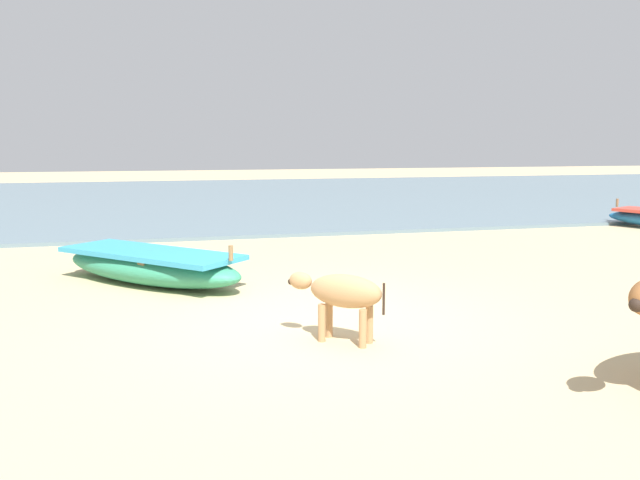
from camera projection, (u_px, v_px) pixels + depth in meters
ground at (324, 321)px, 7.15m from camera, size 80.00×80.00×0.00m
sea_water at (210, 197)px, 22.81m from camera, size 60.00×20.00×0.08m
fishing_boat_1 at (151, 265)px, 9.05m from camera, size 2.93×2.96×0.67m
calf_near_tan at (342, 293)px, 6.35m from camera, size 0.92×0.85×0.70m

